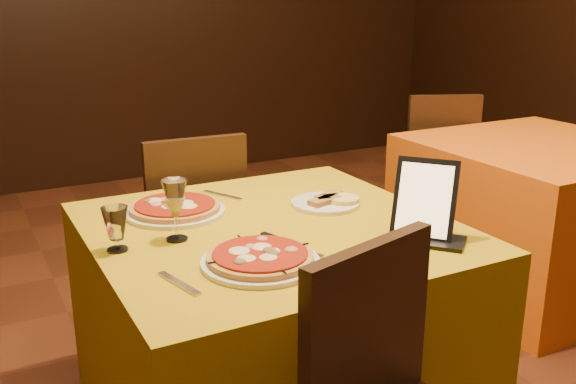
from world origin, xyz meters
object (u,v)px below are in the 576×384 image
chair_main_far (187,231)px  chair_side_far (431,164)px  main_table (272,331)px  pizza_far (175,209)px  pizza_near (260,259)px  wine_glass (176,210)px  side_table (536,215)px  tablet (425,199)px  water_glass (116,229)px

chair_main_far → chair_side_far: same height
main_table → pizza_far: pizza_far is taller
main_table → pizza_far: bearing=131.8°
chair_main_far → pizza_near: (-0.16, -1.10, 0.31)m
chair_main_far → chair_side_far: size_ratio=1.00×
wine_glass → pizza_near: bearing=-63.7°
side_table → tablet: bearing=-151.8°
wine_glass → water_glass: (-0.18, -0.00, -0.03)m
water_glass → side_table: bearing=10.5°
main_table → pizza_near: pizza_near is taller
water_glass → pizza_near: bearing=-41.6°
pizza_near → wine_glass: size_ratio=1.70×
main_table → water_glass: water_glass is taller
chair_side_far → wine_glass: size_ratio=4.79×
pizza_near → chair_main_far: bearing=81.6°
pizza_far → wine_glass: 0.26m
pizza_near → chair_side_far: bearing=38.7°
pizza_near → water_glass: (-0.32, 0.28, 0.05)m
main_table → side_table: 1.78m
pizza_near → tablet: size_ratio=1.33×
side_table → chair_main_far: bearing=166.6°
chair_side_far → pizza_far: size_ratio=2.73×
main_table → pizza_far: (-0.23, 0.26, 0.39)m
chair_side_far → wine_glass: wine_glass is taller
main_table → pizza_near: (-0.16, -0.26, 0.39)m
side_table → water_glass: water_glass is taller
chair_main_far → pizza_far: bearing=71.5°
tablet → water_glass: bearing=-151.3°
side_table → main_table: bearing=-166.0°
wine_glass → water_glass: size_ratio=1.46×
wine_glass → water_glass: bearing=-179.7°
main_table → chair_main_far: (0.00, 0.84, 0.08)m
chair_side_far → pizza_near: chair_side_far is taller
side_table → pizza_far: pizza_far is taller
pizza_far → main_table: bearing=-48.2°
chair_side_far → water_glass: 2.55m
side_table → pizza_far: bearing=-174.9°
main_table → chair_main_far: chair_main_far is taller
main_table → wine_glass: bearing=175.9°
chair_main_far → water_glass: size_ratio=7.00×
water_glass → chair_side_far: bearing=29.2°
main_table → chair_side_far: bearing=35.9°
chair_main_far → pizza_far: (-0.23, -0.58, 0.31)m
side_table → water_glass: 2.28m
chair_side_far → chair_main_far: bearing=36.6°
side_table → wine_glass: bearing=-168.6°
side_table → water_glass: bearing=-169.5°
chair_main_far → wine_glass: 0.96m
tablet → pizza_far: bearing=-173.7°
main_table → water_glass: size_ratio=8.46×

